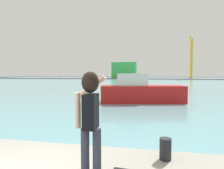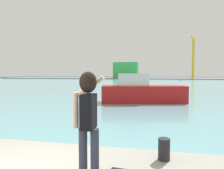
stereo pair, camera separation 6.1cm
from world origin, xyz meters
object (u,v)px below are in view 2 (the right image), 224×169
Objects in this scene: person_photographer at (88,113)px; boat_moored at (142,92)px; warehouse_left at (126,70)px; harbor_bollard at (164,149)px; port_crane at (193,54)px.

person_photographer is 13.51m from boat_moored.
boat_moored is 73.91m from warehouse_left.
warehouse_left is at bearing 98.32° from harbor_bollard.
person_photographer is 4.05× the size of harbor_bollard.
warehouse_left is 28.51m from port_crane.
port_crane is (16.47, 84.90, 8.50)m from person_photographer.
harbor_bollard is at bearing -97.33° from boat_moored.
port_crane reaches higher than warehouse_left.
harbor_bollard is 85.82m from port_crane.
port_crane is at bearing -12.61° from person_photographer.
harbor_bollard is 86.47m from warehouse_left.
port_crane is at bearing 79.72° from harbor_bollard.
harbor_bollard is 0.06× the size of boat_moored.
port_crane is (27.73, -1.57, 6.41)m from warehouse_left.
warehouse_left is 0.64× the size of port_crane.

